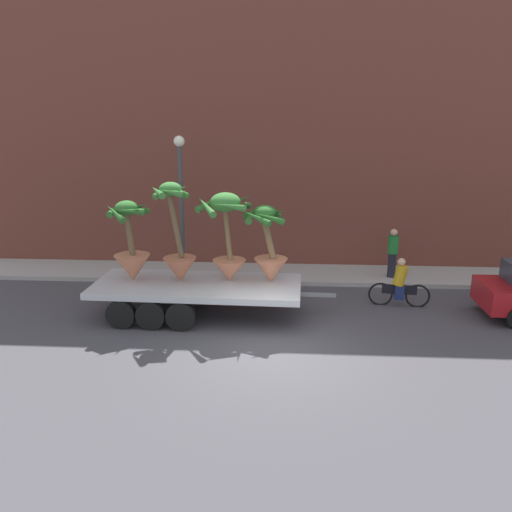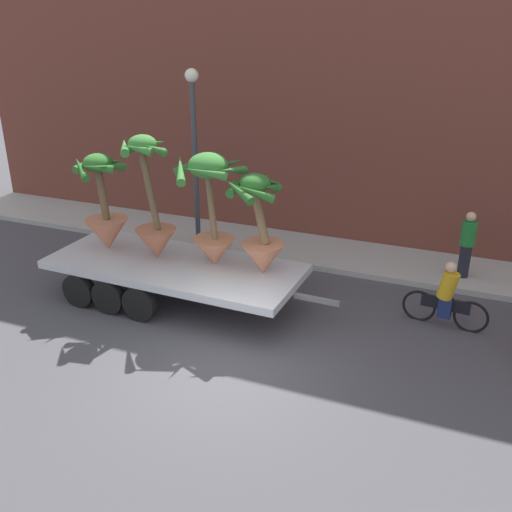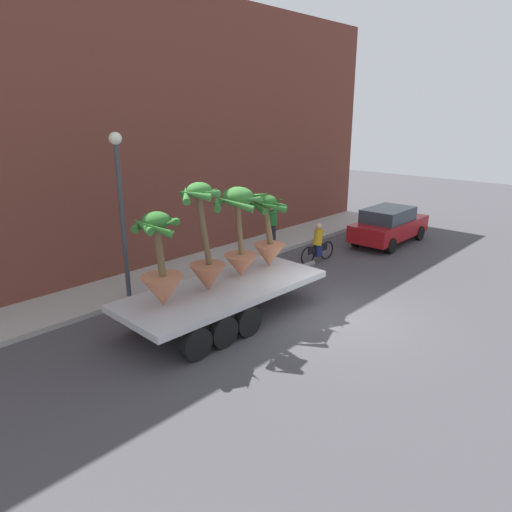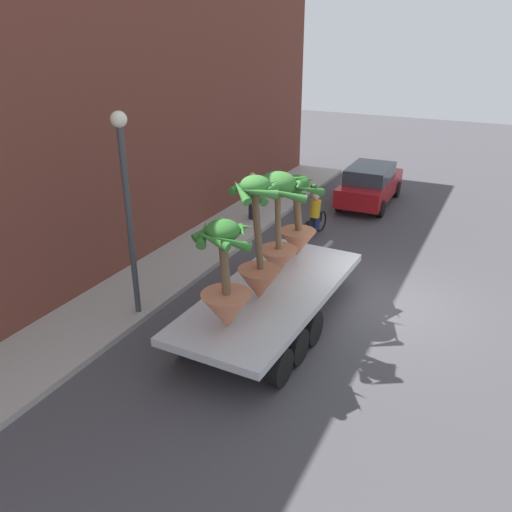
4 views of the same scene
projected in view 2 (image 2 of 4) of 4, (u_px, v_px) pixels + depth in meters
ground_plane at (227, 369)px, 11.12m from camera, size 60.00×60.00×0.00m
sidewalk at (318, 252)px, 16.29m from camera, size 24.00×2.20×0.15m
building_facade at (342, 72)px, 15.89m from camera, size 24.00×1.20×9.57m
flatbed_trailer at (165, 269)px, 13.54m from camera, size 6.96×2.60×0.98m
potted_palm_rear at (152, 214)px, 13.21m from camera, size 1.29×1.14×2.88m
potted_palm_middle at (260, 232)px, 12.48m from camera, size 1.35×1.40×2.24m
potted_palm_front at (105, 212)px, 13.79m from camera, size 1.21×1.27×2.34m
potted_palm_extra at (211, 209)px, 12.78m from camera, size 1.64×1.74×2.58m
cyclist at (446, 298)px, 12.41m from camera, size 1.84×0.38×1.54m
pedestrian_near_gate at (467, 243)px, 14.29m from camera, size 0.36×0.36×1.71m
street_lamp at (194, 136)px, 15.52m from camera, size 0.36×0.36×4.83m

